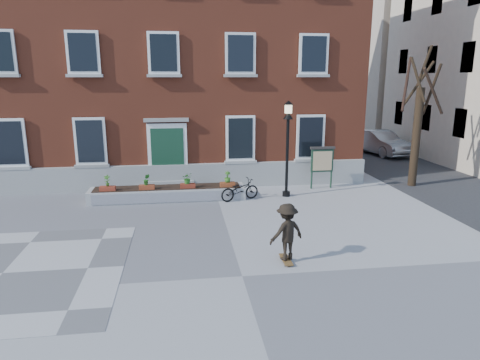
{
  "coord_description": "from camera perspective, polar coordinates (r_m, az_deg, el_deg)",
  "views": [
    {
      "loc": [
        -1.41,
        -9.7,
        4.85
      ],
      "look_at": [
        0.5,
        4.0,
        1.5
      ],
      "focal_mm": 32.0,
      "sensor_mm": 36.0,
      "label": 1
    }
  ],
  "objects": [
    {
      "name": "ground",
      "position": [
        10.94,
        0.3,
        -12.71
      ],
      "size": [
        100.0,
        100.0,
        0.0
      ],
      "primitive_type": "plane",
      "color": "gray",
      "rests_on": "ground"
    },
    {
      "name": "checker_patch",
      "position": [
        12.62,
        -29.09,
        -10.8
      ],
      "size": [
        6.0,
        6.0,
        0.01
      ],
      "primitive_type": "cube",
      "color": "#5B5B5D",
      "rests_on": "ground"
    },
    {
      "name": "bicycle",
      "position": [
        17.15,
        -0.04,
        -1.31
      ],
      "size": [
        1.75,
        1.1,
        0.87
      ],
      "primitive_type": "imported",
      "rotation": [
        0.0,
        0.0,
        1.91
      ],
      "color": "black",
      "rests_on": "ground"
    },
    {
      "name": "parked_car",
      "position": [
        28.83,
        18.13,
        4.79
      ],
      "size": [
        2.53,
        4.84,
        1.52
      ],
      "primitive_type": "imported",
      "rotation": [
        0.0,
        0.0,
        0.21
      ],
      "color": "#A7AAAC",
      "rests_on": "ground"
    },
    {
      "name": "brick_building",
      "position": [
        23.73,
        -9.77,
        16.94
      ],
      "size": [
        18.4,
        10.85,
        12.6
      ],
      "color": "brown",
      "rests_on": "ground"
    },
    {
      "name": "planter_assembly",
      "position": [
        17.49,
        -9.55,
        -1.64
      ],
      "size": [
        6.2,
        1.12,
        1.15
      ],
      "color": "#B7B7B3",
      "rests_on": "ground"
    },
    {
      "name": "bare_tree",
      "position": [
        20.65,
        22.59,
        6.86
      ],
      "size": [
        1.83,
        1.83,
        6.16
      ],
      "color": "#312315",
      "rests_on": "ground"
    },
    {
      "name": "side_street",
      "position": [
        35.36,
        26.44,
        15.78
      ],
      "size": [
        15.2,
        36.0,
        14.5
      ],
      "color": "#333335",
      "rests_on": "ground"
    },
    {
      "name": "lamp_post",
      "position": [
        17.44,
        6.38,
        5.92
      ],
      "size": [
        0.4,
        0.4,
        3.93
      ],
      "color": "black",
      "rests_on": "ground"
    },
    {
      "name": "notice_board",
      "position": [
        19.17,
        10.9,
        2.58
      ],
      "size": [
        1.1,
        0.16,
        1.87
      ],
      "color": "#1A3424",
      "rests_on": "ground"
    },
    {
      "name": "skateboarder",
      "position": [
        11.47,
        6.25,
        -6.91
      ],
      "size": [
        1.14,
        0.89,
        1.63
      ],
      "color": "brown",
      "rests_on": "ground"
    }
  ]
}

